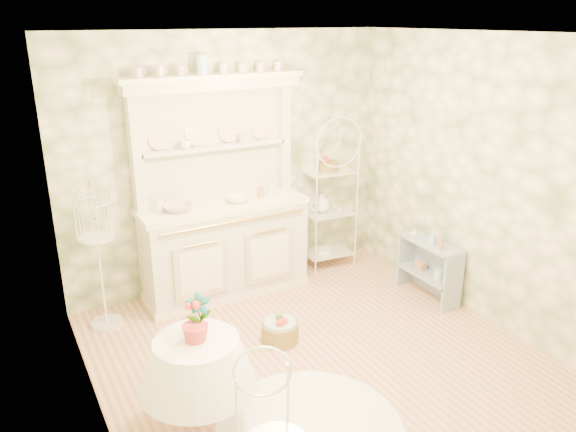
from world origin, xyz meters
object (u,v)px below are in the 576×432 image
floor_basket (280,329)px  birdcage_stand (99,260)px  round_table (199,385)px  side_shelf (429,270)px  bakers_rack (328,188)px  kitchen_dresser (223,190)px

floor_basket → birdcage_stand: bearing=141.6°
round_table → floor_basket: 1.28m
side_shelf → birdcage_stand: bearing=165.3°
bakers_rack → round_table: size_ratio=2.73×
birdcage_stand → floor_basket: bearing=-38.4°
round_table → birdcage_stand: bearing=99.5°
kitchen_dresser → side_shelf: bearing=-31.8°
side_shelf → floor_basket: bearing=-175.7°
kitchen_dresser → bakers_rack: kitchen_dresser is taller
kitchen_dresser → bakers_rack: size_ratio=1.20×
kitchen_dresser → birdcage_stand: size_ratio=1.66×
side_shelf → floor_basket: side_shelf is taller
bakers_rack → round_table: (-2.34, -1.97, -0.60)m
bakers_rack → birdcage_stand: (-2.63, -0.19, -0.26)m
bakers_rack → kitchen_dresser: bearing=-172.0°
birdcage_stand → round_table: bearing=-80.5°
bakers_rack → round_table: 3.12m
kitchen_dresser → side_shelf: kitchen_dresser is taller
kitchen_dresser → bakers_rack: 1.36m
kitchen_dresser → bakers_rack: bearing=4.1°
kitchen_dresser → birdcage_stand: kitchen_dresser is taller
bakers_rack → side_shelf: size_ratio=2.68×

